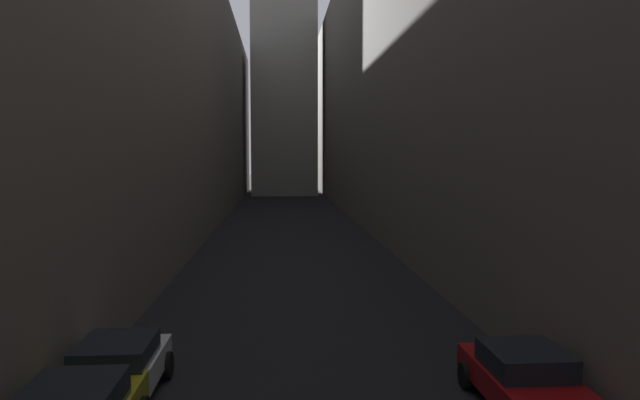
% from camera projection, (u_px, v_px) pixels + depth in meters
% --- Properties ---
extents(ground_plane, '(264.00, 264.00, 0.00)m').
position_uv_depth(ground_plane, '(291.00, 239.00, 38.16)').
color(ground_plane, black).
extents(building_block_left, '(12.23, 108.00, 20.41)m').
position_uv_depth(building_block_left, '(115.00, 84.00, 38.56)').
color(building_block_left, '#60594F').
rests_on(building_block_left, ground).
extents(building_block_right, '(15.03, 108.00, 24.16)m').
position_uv_depth(building_block_right, '(479.00, 59.00, 40.16)').
color(building_block_right, '#60594F').
rests_on(building_block_right, ground).
extents(parked_car_left_far, '(1.89, 4.31, 1.40)m').
position_uv_depth(parked_car_left_far, '(115.00, 372.00, 12.72)').
color(parked_car_left_far, silver).
rests_on(parked_car_left_far, ground).
extents(parked_car_right_far, '(1.96, 4.15, 1.35)m').
position_uv_depth(parked_car_right_far, '(527.00, 381.00, 12.31)').
color(parked_car_right_far, maroon).
rests_on(parked_car_right_far, ground).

